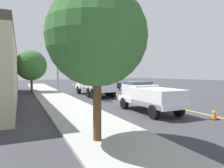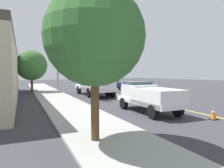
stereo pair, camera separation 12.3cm
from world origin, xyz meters
TOP-DOWN VIEW (x-y plane):
  - ground at (0.00, 0.00)m, footprint 120.00×120.00m
  - sidewalk_far_side at (1.48, 7.50)m, footprint 59.56×15.16m
  - lane_centre_stripe at (0.00, 0.00)m, footprint 49.08×9.84m
  - utility_bucket_truck at (2.04, 2.60)m, footprint 8.53×4.04m
  - service_pickup_truck at (-9.25, 4.84)m, footprint 5.90×3.15m
  - passing_minivan at (8.54, -4.17)m, footprint 5.08×2.79m
  - traffic_cone_leading at (-12.99, 3.35)m, footprint 0.40×0.40m
  - traffic_cone_mid_front at (-2.92, 1.66)m, footprint 0.40×0.40m
  - traffic_cone_mid_rear at (5.53, -0.00)m, footprint 0.40×0.40m
  - traffic_signal_mast at (3.71, 6.02)m, footprint 6.72×1.55m
  - street_tree_left at (-12.39, 10.96)m, footprint 3.83×3.83m
  - street_tree_right at (10.24, 7.72)m, footprint 4.17×4.17m

SIDE VIEW (x-z plane):
  - ground at x=0.00m, z-range 0.00..0.00m
  - lane_centre_stripe at x=0.00m, z-range 0.00..0.01m
  - sidewalk_far_side at x=1.48m, z-range 0.00..0.12m
  - traffic_cone_mid_rear at x=5.53m, z-range -0.01..0.69m
  - traffic_cone_leading at x=-12.99m, z-range -0.01..0.72m
  - traffic_cone_mid_front at x=-2.92m, z-range -0.01..0.75m
  - passing_minivan at x=8.54m, z-range 0.13..1.82m
  - service_pickup_truck at x=-9.25m, z-range 0.09..2.15m
  - utility_bucket_truck at x=2.04m, z-range -1.81..5.03m
  - street_tree_right at x=10.24m, z-range 0.83..6.67m
  - street_tree_left at x=-12.39m, z-range 1.08..7.09m
  - traffic_signal_mast at x=3.71m, z-range 1.63..9.51m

